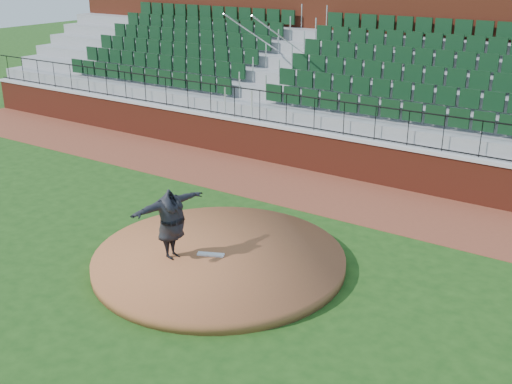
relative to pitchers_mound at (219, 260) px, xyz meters
The scene contains 10 objects.
ground 0.20m from the pitchers_mound, 64.83° to the right, with size 90.00×90.00×0.00m, color #1B4213.
warning_track 5.26m from the pitchers_mound, 89.25° to the left, with size 34.00×3.20×0.01m, color brown.
field_wall 6.87m from the pitchers_mound, 89.43° to the left, with size 34.00×0.35×1.20m, color maroon.
wall_cap 6.95m from the pitchers_mound, 89.43° to the left, with size 34.00×0.45×0.10m, color #B7B7B7.
wall_railing 7.06m from the pitchers_mound, 89.43° to the left, with size 34.00×0.05×1.00m, color black, non-canonical shape.
seating_stands 9.82m from the pitchers_mound, 89.59° to the left, with size 34.00×5.10×4.60m, color gray, non-canonical shape.
concourse_wall 12.65m from the pitchers_mound, 89.68° to the left, with size 34.00×0.50×5.50m, color maroon.
pitchers_mound is the anchor object (origin of this frame).
pitching_rubber 0.24m from the pitchers_mound, 133.61° to the right, with size 0.59×0.15×0.04m, color white.
pitcher 1.35m from the pitchers_mound, 138.95° to the right, with size 1.93×0.53×1.57m, color black.
Camera 1 is at (7.41, -9.61, 6.41)m, focal length 43.79 mm.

